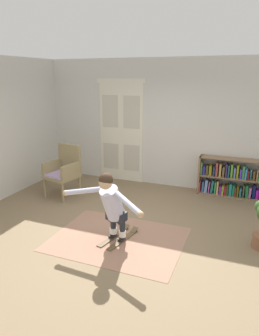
# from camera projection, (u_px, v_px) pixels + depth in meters

# --- Properties ---
(ground_plane) EXTENTS (7.20, 7.20, 0.00)m
(ground_plane) POSITION_uv_depth(u_px,v_px,m) (124.00, 233.00, 5.14)
(ground_plane) COLOR #7B664A
(back_wall) EXTENTS (6.00, 0.10, 2.90)m
(back_wall) POSITION_uv_depth(u_px,v_px,m) (167.00, 124.00, 7.04)
(back_wall) COLOR beige
(back_wall) RESTS_ON ground
(double_door) EXTENTS (1.22, 0.05, 2.45)m
(double_door) POSITION_uv_depth(u_px,v_px,m) (121.00, 131.00, 7.45)
(double_door) COLOR silver
(double_door) RESTS_ON ground
(rug) EXTENTS (2.05, 1.58, 0.01)m
(rug) POSITION_uv_depth(u_px,v_px,m) (118.00, 239.00, 4.94)
(rug) COLOR #9A6E58
(rug) RESTS_ON ground
(bookshelf) EXTENTS (1.65, 0.30, 0.84)m
(bookshelf) POSITION_uv_depth(u_px,v_px,m) (237.00, 180.00, 6.59)
(bookshelf) COLOR #846549
(bookshelf) RESTS_ON ground
(wicker_chair) EXTENTS (0.70, 0.70, 1.10)m
(wicker_chair) POSITION_uv_depth(u_px,v_px,m) (64.00, 170.00, 6.60)
(wicker_chair) COLOR #8E7D55
(wicker_chair) RESTS_ON ground
(skis_pair) EXTENTS (0.43, 0.80, 0.07)m
(skis_pair) POSITION_uv_depth(u_px,v_px,m) (119.00, 237.00, 4.95)
(skis_pair) COLOR brown
(skis_pair) RESTS_ON rug
(person_skier) EXTENTS (1.44, 0.74, 1.11)m
(person_skier) POSITION_uv_depth(u_px,v_px,m) (111.00, 202.00, 4.62)
(person_skier) COLOR white
(person_skier) RESTS_ON skis_pair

